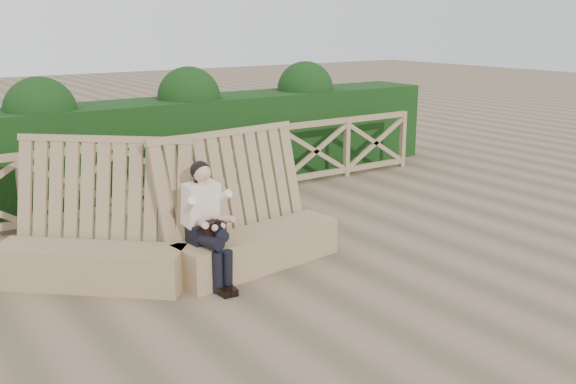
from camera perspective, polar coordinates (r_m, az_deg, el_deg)
ground at (r=7.30m, az=1.06°, el=-7.65°), size 60.00×60.00×0.00m
bench at (r=7.40m, az=-9.97°, el=-4.27°), size 3.80×2.00×1.58m
woman at (r=7.02m, az=-7.25°, el=-2.37°), size 0.40×0.82×1.35m
guardrail at (r=10.04m, az=-10.67°, el=1.76°), size 10.10×0.09×1.10m
hedge at (r=11.09m, az=-13.28°, el=3.90°), size 12.00×1.20×1.50m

